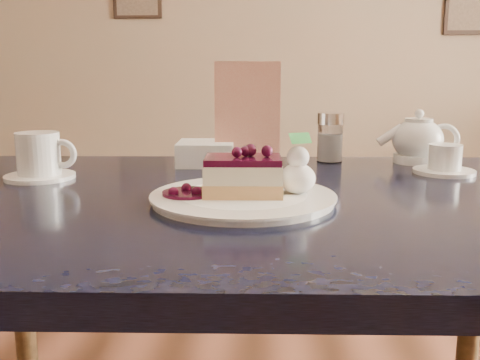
# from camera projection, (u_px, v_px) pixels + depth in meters

# --- Properties ---
(main_table) EXTENTS (1.27, 0.88, 0.77)m
(main_table) POSITION_uv_depth(u_px,v_px,m) (243.00, 240.00, 0.92)
(main_table) COLOR black
(main_table) RESTS_ON ground
(dessert_plate) EXTENTS (0.29, 0.29, 0.01)m
(dessert_plate) POSITION_uv_depth(u_px,v_px,m) (243.00, 198.00, 0.85)
(dessert_plate) COLOR white
(dessert_plate) RESTS_ON main_table
(cheesecake_slice) EXTENTS (0.13, 0.09, 0.06)m
(cheesecake_slice) POSITION_uv_depth(u_px,v_px,m) (243.00, 176.00, 0.84)
(cheesecake_slice) COLOR #E2C17C
(cheesecake_slice) RESTS_ON dessert_plate
(whipped_cream) EXTENTS (0.06, 0.06, 0.05)m
(whipped_cream) POSITION_uv_depth(u_px,v_px,m) (298.00, 178.00, 0.85)
(whipped_cream) COLOR white
(whipped_cream) RESTS_ON dessert_plate
(berry_sauce) EXTENTS (0.08, 0.08, 0.01)m
(berry_sauce) POSITION_uv_depth(u_px,v_px,m) (188.00, 193.00, 0.85)
(berry_sauce) COLOR #300C1D
(berry_sauce) RESTS_ON dessert_plate
(coffee_set) EXTENTS (0.14, 0.13, 0.09)m
(coffee_set) POSITION_uv_depth(u_px,v_px,m) (40.00, 158.00, 1.03)
(coffee_set) COLOR white
(coffee_set) RESTS_ON main_table
(tea_set) EXTENTS (0.19, 0.24, 0.11)m
(tea_set) POSITION_uv_depth(u_px,v_px,m) (422.00, 145.00, 1.18)
(tea_set) COLOR white
(tea_set) RESTS_ON main_table
(menu_card) EXTENTS (0.14, 0.04, 0.23)m
(menu_card) POSITION_uv_depth(u_px,v_px,m) (247.00, 114.00, 1.18)
(menu_card) COLOR #FFDAB4
(menu_card) RESTS_ON main_table
(sugar_shaker) EXTENTS (0.06, 0.06, 0.11)m
(sugar_shaker) POSITION_uv_depth(u_px,v_px,m) (330.00, 137.00, 1.21)
(sugar_shaker) COLOR white
(sugar_shaker) RESTS_ON main_table
(napkin_stack) EXTENTS (0.13, 0.13, 0.05)m
(napkin_stack) POSITION_uv_depth(u_px,v_px,m) (206.00, 153.00, 1.19)
(napkin_stack) COLOR white
(napkin_stack) RESTS_ON main_table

